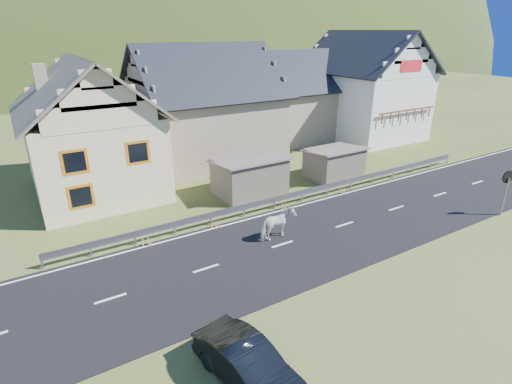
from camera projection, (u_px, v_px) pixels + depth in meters
ground at (344, 225)px, 21.05m from camera, size 160.00×160.00×0.00m
road at (344, 225)px, 21.04m from camera, size 60.00×7.00×0.04m
lane_markings at (345, 224)px, 21.03m from camera, size 60.00×6.60×0.01m
guardrail at (302, 193)px, 23.74m from camera, size 28.10×0.09×0.75m
shed_left at (249, 177)px, 24.80m from camera, size 4.30×3.30×2.40m
shed_right at (334, 163)px, 27.58m from camera, size 3.80×2.90×2.20m
house_cream at (88, 123)px, 24.06m from camera, size 7.80×9.80×8.30m
house_stone_a at (204, 99)px, 30.67m from camera, size 10.80×9.80×8.90m
house_stone_b at (293, 91)px, 37.23m from camera, size 9.80×8.80×8.10m
house_white at (364, 81)px, 37.44m from camera, size 8.80×10.80×9.70m
mountain at (61, 103)px, 173.26m from camera, size 440.00×280.00×260.00m
horse at (277, 224)px, 19.38m from camera, size 1.05×1.90×1.53m
car at (248, 365)px, 11.45m from camera, size 2.06×4.11×1.29m
traffic_mirror at (507, 183)px, 21.51m from camera, size 0.72×0.26×2.62m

